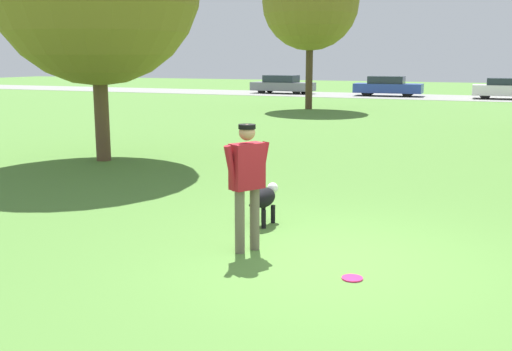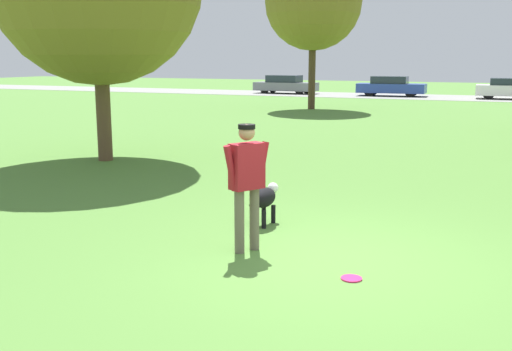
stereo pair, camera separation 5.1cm
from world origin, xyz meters
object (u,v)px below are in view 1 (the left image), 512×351
object	(u,v)px
frisbee	(352,278)
parked_car_white	(505,89)
tree_far_left	(310,2)
parked_car_blue	(388,86)
dog	(265,198)
person	(247,177)
parked_car_grey	(282,85)

from	to	relation	value
frisbee	parked_car_white	distance (m)	34.27
tree_far_left	parked_car_blue	size ratio (longest dim) A/B	1.68
dog	parked_car_blue	distance (m)	32.98
frisbee	tree_far_left	xyz separation A→B (m)	(-7.84, 22.48, 5.23)
parked_car_blue	frisbee	bearing A→B (deg)	-81.53
dog	parked_car_blue	bearing A→B (deg)	10.50
person	frisbee	world-z (taller)	person
dog	tree_far_left	size ratio (longest dim) A/B	0.12
tree_far_left	parked_car_white	size ratio (longest dim) A/B	1.93
dog	parked_car_blue	size ratio (longest dim) A/B	0.20
person	parked_car_blue	world-z (taller)	person
tree_far_left	parked_car_white	bearing A→B (deg)	52.44
person	dog	distance (m)	1.45
parked_car_blue	parked_car_white	xyz separation A→B (m)	(7.35, -0.21, -0.00)
person	dog	bearing A→B (deg)	41.84
person	parked_car_white	xyz separation A→B (m)	(2.75, 33.77, -0.35)
dog	tree_far_left	distance (m)	22.11
frisbee	tree_far_left	world-z (taller)	tree_far_left
person	parked_car_blue	size ratio (longest dim) A/B	0.37
frisbee	parked_car_white	bearing A→B (deg)	87.98
person	frisbee	xyz separation A→B (m)	(1.54, -0.47, -1.00)
dog	frisbee	world-z (taller)	dog
parked_car_white	dog	bearing A→B (deg)	-97.01
parked_car_blue	tree_far_left	bearing A→B (deg)	-99.70
parked_car_blue	dog	bearing A→B (deg)	-84.10
parked_car_grey	parked_car_blue	distance (m)	7.61
frisbee	parked_car_grey	size ratio (longest dim) A/B	0.05
tree_far_left	parked_car_grey	bearing A→B (deg)	116.16
tree_far_left	parked_car_blue	distance (m)	12.93
person	tree_far_left	distance (m)	23.28
parked_car_grey	parked_car_white	xyz separation A→B (m)	(14.96, -0.29, 0.01)
frisbee	parked_car_white	xyz separation A→B (m)	(1.20, 34.24, 0.65)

